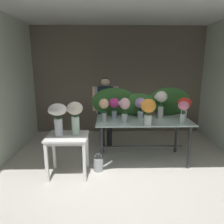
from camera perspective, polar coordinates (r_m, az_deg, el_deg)
name	(u,v)px	position (r m, az deg, el deg)	size (l,w,h in m)	color
ground_plane	(122,156)	(4.55, 2.90, -11.95)	(7.73, 7.73, 0.00)	beige
wall_back	(118,81)	(5.90, 1.80, 8.55)	(4.81, 0.12, 2.92)	#706656
wall_left	(1,88)	(4.63, -28.26, 5.82)	(0.12, 3.63, 2.92)	silver
ceiling_slab	(124,4)	(4.26, 3.41, 27.46)	(4.93, 3.63, 0.12)	silver
display_table_glass	(143,126)	(4.16, 8.47, -3.80)	(1.83, 0.94, 0.86)	silver
side_table_white	(68,141)	(3.68, -12.14, -7.87)	(0.70, 0.58, 0.73)	white
florist	(106,105)	(4.77, -1.80, 1.91)	(0.59, 0.24, 1.62)	#232328
foliage_backdrop	(140,102)	(4.40, 7.81, 2.61)	(2.07, 0.27, 0.59)	#2D6028
vase_scarlet_dahlias	(184,105)	(4.30, 19.29, 1.85)	(0.29, 0.26, 0.43)	silver
vase_peach_tulips	(104,107)	(3.85, -2.25, 1.29)	(0.18, 0.18, 0.44)	silver
vase_magenta_roses	(114,105)	(4.09, 0.57, 1.85)	(0.21, 0.21, 0.41)	silver
vase_blush_peonies	(124,108)	(3.81, 3.46, 1.20)	(0.22, 0.19, 0.46)	silver
vase_sunset_hydrangea	(148,109)	(3.68, 9.94, 0.83)	(0.28, 0.26, 0.48)	silver
vase_ivory_anemones	(161,101)	(4.23, 13.35, 3.08)	(0.25, 0.23, 0.55)	silver
vase_lilac_snapdragons	(141,105)	(4.16, 7.90, 1.81)	(0.23, 0.22, 0.42)	silver
vase_rosy_ranunculus	(183,109)	(3.93, 19.03, 0.73)	(0.19, 0.19, 0.42)	silver
vase_white_roses_tall	(58,115)	(3.57, -14.74, -0.83)	(0.32, 0.31, 0.56)	silver
vase_cream_lisianthus_tall	(75,114)	(3.57, -10.08, -0.63)	(0.28, 0.27, 0.58)	silver
watering_can	(99,164)	(3.93, -3.69, -14.10)	(0.35, 0.18, 0.34)	#999EA3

